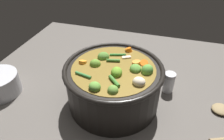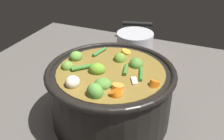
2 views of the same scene
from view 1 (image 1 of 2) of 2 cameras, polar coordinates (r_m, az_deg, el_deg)
ground_plane at (r=0.73m, az=0.38°, el=-8.60°), size 1.10×1.10×0.00m
cooking_pot at (r=0.68m, az=0.43°, el=-3.91°), size 0.31×0.31×0.17m
salt_shaker at (r=0.77m, az=15.34°, el=-3.29°), size 0.04×0.04×0.08m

